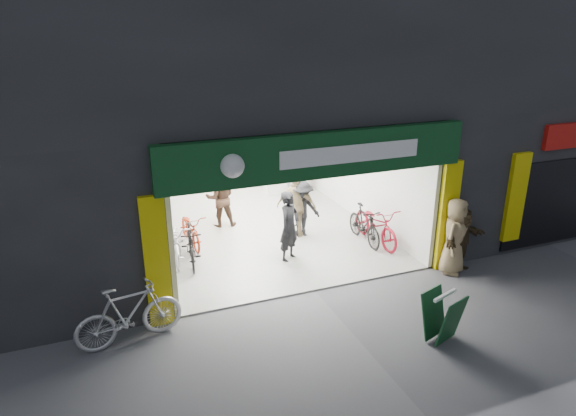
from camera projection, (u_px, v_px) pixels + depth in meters
ground at (315, 291)px, 11.05m from camera, size 60.00×60.00×0.00m
building at (274, 65)px, 14.22m from camera, size 17.00×10.27×8.00m
bike_left_front at (176, 241)px, 12.36m from camera, size 0.82×1.93×0.99m
bike_left_midfront at (191, 246)px, 12.10m from camera, size 0.64×1.64×0.96m
bike_left_midback at (191, 229)px, 13.18m from camera, size 0.69×1.72×0.88m
bike_left_back at (160, 204)px, 14.57m from camera, size 0.86×2.00×1.16m
bike_right_front at (364, 225)px, 13.29m from camera, size 0.53×1.69×1.01m
bike_right_mid at (376, 225)px, 13.26m from camera, size 0.74×1.99×1.04m
bike_right_back at (294, 183)px, 16.57m from camera, size 0.70×1.77×1.04m
parked_bike at (129, 314)px, 9.13m from camera, size 1.99×0.86×1.16m
customer_a at (289, 227)px, 12.18m from camera, size 0.76×0.72×1.75m
customer_b at (220, 198)px, 14.22m from camera, size 0.93×0.78×1.70m
customer_c at (302, 210)px, 13.51m from camera, size 1.09×0.72×1.57m
customer_d at (296, 206)px, 13.48m from camera, size 1.10×0.93×1.77m
pedestrian_near at (454, 236)px, 11.61m from camera, size 1.04×0.99×1.79m
pedestrian_far at (460, 240)px, 11.71m from camera, size 1.51×0.91×1.55m
sandwich_board at (442, 316)px, 9.21m from camera, size 0.76×0.77×0.92m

